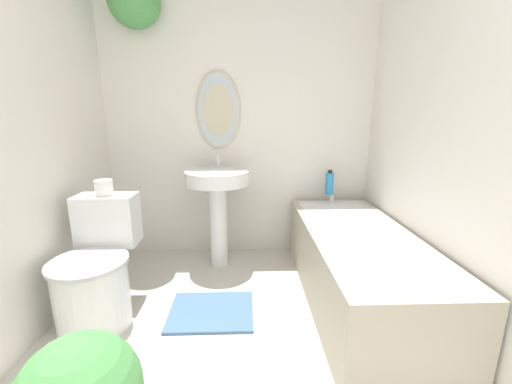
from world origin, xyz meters
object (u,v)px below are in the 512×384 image
at_px(pedestal_sink, 218,194).
at_px(toilet_paper_roll, 104,188).
at_px(toilet, 97,273).
at_px(shampoo_bottle, 329,183).
at_px(bathtub, 357,264).

xyz_separation_m(pedestal_sink, toilet_paper_roll, (-0.69, -0.49, 0.17)).
distance_m(toilet, shampoo_bottle, 1.90).
xyz_separation_m(toilet, pedestal_sink, (0.69, 0.72, 0.31)).
relative_size(toilet, toilet_paper_roll, 6.79).
height_order(pedestal_sink, shampoo_bottle, pedestal_sink).
height_order(pedestal_sink, toilet_paper_roll, pedestal_sink).
height_order(pedestal_sink, bathtub, pedestal_sink).
distance_m(bathtub, toilet_paper_roll, 1.76).
xyz_separation_m(bathtub, shampoo_bottle, (-0.02, 0.72, 0.41)).
relative_size(shampoo_bottle, toilet_paper_roll, 1.93).
distance_m(toilet, toilet_paper_roll, 0.54).
xyz_separation_m(pedestal_sink, bathtub, (0.99, -0.57, -0.36)).
bearing_deg(shampoo_bottle, toilet, -151.88).
height_order(toilet, shampoo_bottle, shampoo_bottle).
bearing_deg(pedestal_sink, toilet_paper_roll, -144.25).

